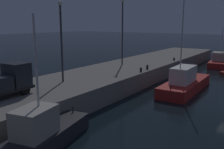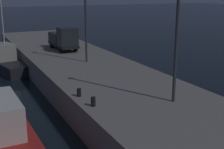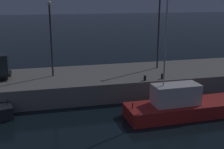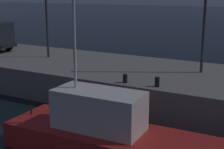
% 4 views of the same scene
% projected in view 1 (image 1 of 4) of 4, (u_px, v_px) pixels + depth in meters
% --- Properties ---
extents(pier_quay, '(66.96, 8.90, 2.10)m').
position_uv_depth(pier_quay, '(111.00, 78.00, 33.24)').
color(pier_quay, gray).
rests_on(pier_quay, ground).
extents(fishing_trawler_red, '(10.00, 4.21, 7.27)m').
position_uv_depth(fishing_trawler_red, '(220.00, 61.00, 48.57)').
color(fishing_trawler_red, red).
rests_on(fishing_trawler_red, ground).
extents(fishing_boat_blue, '(7.90, 4.02, 8.66)m').
position_uv_depth(fishing_boat_blue, '(43.00, 133.00, 16.72)').
color(fishing_boat_blue, '#232328').
rests_on(fishing_boat_blue, ground).
extents(fishing_boat_white, '(11.06, 3.52, 10.96)m').
position_uv_depth(fishing_boat_white, '(185.00, 83.00, 30.66)').
color(fishing_boat_white, red).
rests_on(fishing_boat_white, ground).
extents(lamp_post_west, '(0.44, 0.44, 8.13)m').
position_uv_depth(lamp_post_west, '(61.00, 36.00, 25.57)').
color(lamp_post_west, '#38383D').
rests_on(lamp_post_west, pier_quay).
extents(lamp_post_east, '(0.44, 0.44, 9.19)m').
position_uv_depth(lamp_post_east, '(122.00, 28.00, 36.13)').
color(lamp_post_east, '#38383D').
rests_on(lamp_post_east, pier_quay).
extents(utility_truck, '(5.35, 2.13, 2.68)m').
position_uv_depth(utility_truck, '(3.00, 82.00, 20.72)').
color(utility_truck, black).
rests_on(utility_truck, pier_quay).
extents(bollard_west, '(0.28, 0.28, 0.47)m').
position_uv_depth(bollard_west, '(174.00, 59.00, 41.06)').
color(bollard_west, black).
rests_on(bollard_west, pier_quay).
extents(bollard_central, '(0.28, 0.28, 0.53)m').
position_uv_depth(bollard_central, '(141.00, 70.00, 31.69)').
color(bollard_central, black).
rests_on(bollard_central, pier_quay).
extents(bollard_east, '(0.28, 0.28, 0.56)m').
position_uv_depth(bollard_east, '(147.00, 67.00, 33.40)').
color(bollard_east, black).
rests_on(bollard_east, pier_quay).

